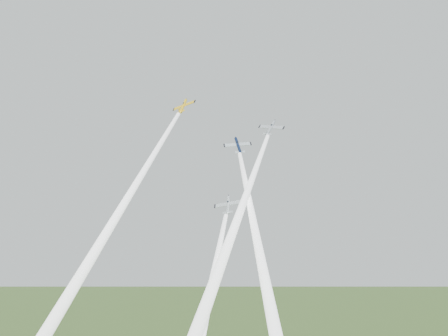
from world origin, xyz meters
TOP-DOWN VIEW (x-y plane):
  - plane_yellow at (-12.60, 0.72)m, footprint 7.33×7.35m
  - smoke_trail_yellow at (-20.04, -24.06)m, footprint 17.08×48.57m
  - plane_navy at (1.66, 1.92)m, footprint 9.19×7.65m
  - smoke_trail_navy at (10.44, -17.61)m, footprint 19.39×38.53m
  - plane_silver_right at (9.72, 4.03)m, footprint 8.53×6.46m
  - smoke_trail_silver_right at (4.91, -17.18)m, footprint 11.98×41.22m
  - plane_silver_low at (1.68, -8.79)m, footprint 7.65×5.15m

SIDE VIEW (x-z plane):
  - smoke_trail_navy at x=10.44m, z-range 48.56..97.23m
  - smoke_trail_silver_right at x=4.91m, z-range 52.30..101.76m
  - smoke_trail_yellow at x=-20.04m, z-range 48.57..108.00m
  - plane_silver_low at x=1.68m, z-range 79.56..86.44m
  - plane_navy at x=1.66m, z-range 95.32..102.25m
  - plane_silver_right at x=9.72m, z-range 99.83..106.81m
  - plane_yellow at x=-12.60m, z-range 105.89..113.23m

